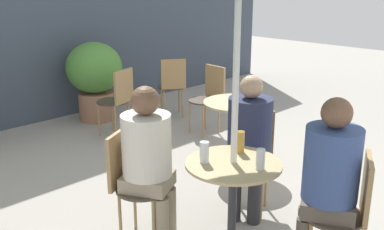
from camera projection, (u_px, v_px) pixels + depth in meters
storefront_wall at (5, 13)px, 5.64m from camera, size 10.00×0.06×3.00m
cafe_table_near at (233, 190)px, 3.10m from camera, size 0.66×0.66×0.73m
cafe_table_far at (236, 120)px, 4.58m from camera, size 0.68×0.68×0.73m
bistro_chair_0 at (349, 206)px, 2.89m from camera, size 0.45×0.46×0.86m
bistro_chair_1 at (251, 151)px, 3.80m from camera, size 0.46×0.45×0.86m
bistro_chair_2 at (131, 176)px, 3.32m from camera, size 0.45×0.46×0.86m
bistro_chair_3 at (118, 96)px, 5.56m from camera, size 0.42×0.44×0.86m
bistro_chair_4 at (173, 82)px, 6.29m from camera, size 0.45×0.46×0.86m
bistro_chair_6 at (210, 93)px, 5.71m from camera, size 0.41×0.41×0.86m
seated_person_0 at (328, 174)px, 2.87m from camera, size 0.43×0.44×1.23m
seated_person_1 at (249, 136)px, 3.61m from camera, size 0.44×0.43×1.20m
seated_person_2 at (149, 154)px, 3.22m from camera, size 0.43×0.45×1.22m
beer_glass_0 at (260, 159)px, 2.92m from camera, size 0.06×0.06×0.14m
beer_glass_1 at (240, 142)px, 3.20m from camera, size 0.06×0.06×0.16m
beer_glass_2 at (204, 152)px, 3.02m from camera, size 0.06×0.06×0.15m
potted_plant_1 at (95, 75)px, 6.18m from camera, size 0.77×0.77×1.09m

